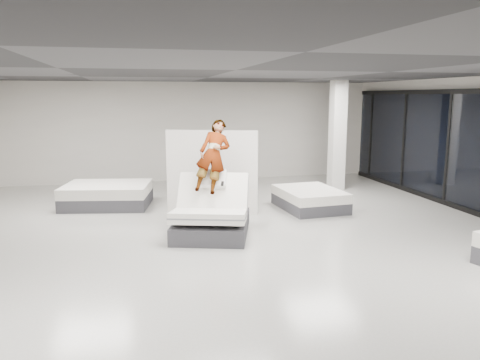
# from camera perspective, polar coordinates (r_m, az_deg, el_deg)

# --- Properties ---
(room) EXTENTS (14.00, 14.04, 3.20)m
(room) POSITION_cam_1_polar(r_m,az_deg,el_deg) (8.58, -0.46, 2.52)
(room) COLOR #ACABA3
(room) RESTS_ON ground
(hero_bed) EXTENTS (1.89, 2.21, 1.27)m
(hero_bed) POSITION_cam_1_polar(r_m,az_deg,el_deg) (9.40, -3.47, -4.47)
(hero_bed) COLOR #35353A
(hero_bed) RESTS_ON floor
(person) EXTENTS (1.03, 1.71, 1.15)m
(person) POSITION_cam_1_polar(r_m,az_deg,el_deg) (9.56, -3.26, 1.07)
(person) COLOR slate
(person) RESTS_ON hero_bed
(remote) EXTENTS (0.09, 0.15, 0.08)m
(remote) POSITION_cam_1_polar(r_m,az_deg,el_deg) (9.22, -2.16, -0.44)
(remote) COLOR black
(remote) RESTS_ON person
(divider_panel) EXTENTS (2.07, 0.81, 1.97)m
(divider_panel) POSITION_cam_1_polar(r_m,az_deg,el_deg) (11.01, -3.45, 0.97)
(divider_panel) COLOR white
(divider_panel) RESTS_ON floor
(flat_bed_right_far) EXTENTS (1.49, 1.90, 0.49)m
(flat_bed_right_far) POSITION_cam_1_polar(r_m,az_deg,el_deg) (11.66, 8.49, -2.30)
(flat_bed_right_far) COLOR #35353A
(flat_bed_right_far) RESTS_ON floor
(flat_bed_left_far) EXTENTS (2.31, 1.89, 0.57)m
(flat_bed_left_far) POSITION_cam_1_polar(r_m,az_deg,el_deg) (12.26, -15.87, -1.78)
(flat_bed_left_far) COLOR #35353A
(flat_bed_left_far) RESTS_ON floor
(column) EXTENTS (0.40, 0.40, 3.20)m
(column) POSITION_cam_1_polar(r_m,az_deg,el_deg) (14.10, 11.77, 5.32)
(column) COLOR silver
(column) RESTS_ON floor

